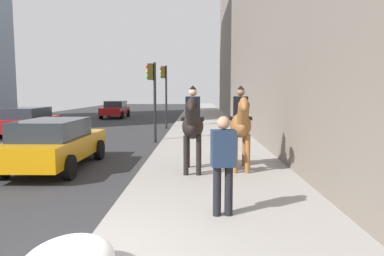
{
  "coord_description": "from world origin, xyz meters",
  "views": [
    {
      "loc": [
        -4.01,
        -1.58,
        2.22
      ],
      "look_at": [
        4.0,
        -1.44,
        1.4
      ],
      "focal_mm": 33.09,
      "sensor_mm": 36.0,
      "label": 1
    }
  ],
  "objects_px": {
    "mounted_horse_far": "(241,124)",
    "car_near_lane": "(55,143)",
    "traffic_light_far_curb": "(165,86)",
    "car_mid_lane": "(115,109)",
    "car_far_lane": "(29,121)",
    "traffic_light_near_curb": "(153,89)",
    "pedestrian_greeting": "(223,159)",
    "mounted_horse_near": "(193,125)"
  },
  "relations": [
    {
      "from": "mounted_horse_near",
      "to": "traffic_light_far_curb",
      "type": "distance_m",
      "value": 12.21
    },
    {
      "from": "pedestrian_greeting",
      "to": "car_near_lane",
      "type": "height_order",
      "value": "pedestrian_greeting"
    },
    {
      "from": "pedestrian_greeting",
      "to": "car_far_lane",
      "type": "relative_size",
      "value": 0.38
    },
    {
      "from": "car_near_lane",
      "to": "car_mid_lane",
      "type": "xyz_separation_m",
      "value": [
        19.9,
        2.93,
        -0.01
      ]
    },
    {
      "from": "car_near_lane",
      "to": "traffic_light_far_curb",
      "type": "bearing_deg",
      "value": -10.68
    },
    {
      "from": "mounted_horse_far",
      "to": "traffic_light_far_curb",
      "type": "height_order",
      "value": "traffic_light_far_curb"
    },
    {
      "from": "car_near_lane",
      "to": "car_far_lane",
      "type": "bearing_deg",
      "value": 30.31
    },
    {
      "from": "car_far_lane",
      "to": "traffic_light_far_curb",
      "type": "distance_m",
      "value": 7.67
    },
    {
      "from": "pedestrian_greeting",
      "to": "car_mid_lane",
      "type": "height_order",
      "value": "pedestrian_greeting"
    },
    {
      "from": "traffic_light_far_curb",
      "to": "pedestrian_greeting",
      "type": "bearing_deg",
      "value": -171.01
    },
    {
      "from": "mounted_horse_near",
      "to": "car_near_lane",
      "type": "bearing_deg",
      "value": -101.19
    },
    {
      "from": "mounted_horse_far",
      "to": "car_near_lane",
      "type": "bearing_deg",
      "value": -94.38
    },
    {
      "from": "car_mid_lane",
      "to": "mounted_horse_near",
      "type": "bearing_deg",
      "value": 17.96
    },
    {
      "from": "pedestrian_greeting",
      "to": "car_near_lane",
      "type": "distance_m",
      "value": 6.16
    },
    {
      "from": "car_far_lane",
      "to": "traffic_light_near_curb",
      "type": "distance_m",
      "value": 7.13
    },
    {
      "from": "mounted_horse_far",
      "to": "car_near_lane",
      "type": "xyz_separation_m",
      "value": [
        0.6,
        5.25,
        -0.61
      ]
    },
    {
      "from": "mounted_horse_far",
      "to": "traffic_light_far_curb",
      "type": "xyz_separation_m",
      "value": [
        11.77,
        3.14,
        1.16
      ]
    },
    {
      "from": "car_mid_lane",
      "to": "traffic_light_near_curb",
      "type": "relative_size",
      "value": 1.21
    },
    {
      "from": "mounted_horse_far",
      "to": "car_mid_lane",
      "type": "distance_m",
      "value": 22.08
    },
    {
      "from": "mounted_horse_far",
      "to": "pedestrian_greeting",
      "type": "xyz_separation_m",
      "value": [
        -3.54,
        0.71,
        -0.28
      ]
    },
    {
      "from": "pedestrian_greeting",
      "to": "car_near_lane",
      "type": "relative_size",
      "value": 0.39
    },
    {
      "from": "mounted_horse_far",
      "to": "traffic_light_near_curb",
      "type": "height_order",
      "value": "traffic_light_near_curb"
    },
    {
      "from": "mounted_horse_far",
      "to": "car_near_lane",
      "type": "height_order",
      "value": "mounted_horse_far"
    },
    {
      "from": "car_mid_lane",
      "to": "traffic_light_near_curb",
      "type": "xyz_separation_m",
      "value": [
        -14.55,
        -5.07,
        1.6
      ]
    },
    {
      "from": "mounted_horse_near",
      "to": "pedestrian_greeting",
      "type": "distance_m",
      "value": 3.36
    },
    {
      "from": "car_near_lane",
      "to": "traffic_light_far_curb",
      "type": "relative_size",
      "value": 1.16
    },
    {
      "from": "car_near_lane",
      "to": "traffic_light_far_curb",
      "type": "distance_m",
      "value": 11.51
    },
    {
      "from": "traffic_light_near_curb",
      "to": "traffic_light_far_curb",
      "type": "relative_size",
      "value": 0.92
    },
    {
      "from": "mounted_horse_near",
      "to": "car_mid_lane",
      "type": "distance_m",
      "value": 21.87
    },
    {
      "from": "pedestrian_greeting",
      "to": "car_far_lane",
      "type": "xyz_separation_m",
      "value": [
        11.75,
        8.98,
        -0.33
      ]
    },
    {
      "from": "traffic_light_far_curb",
      "to": "car_near_lane",
      "type": "bearing_deg",
      "value": 169.28
    },
    {
      "from": "pedestrian_greeting",
      "to": "traffic_light_far_curb",
      "type": "xyz_separation_m",
      "value": [
        15.32,
        2.42,
        1.44
      ]
    },
    {
      "from": "mounted_horse_near",
      "to": "traffic_light_far_curb",
      "type": "relative_size",
      "value": 0.6
    },
    {
      "from": "car_mid_lane",
      "to": "car_far_lane",
      "type": "distance_m",
      "value": 12.39
    },
    {
      "from": "mounted_horse_near",
      "to": "car_far_lane",
      "type": "distance_m",
      "value": 11.94
    },
    {
      "from": "mounted_horse_far",
      "to": "traffic_light_near_curb",
      "type": "distance_m",
      "value": 6.79
    },
    {
      "from": "car_mid_lane",
      "to": "car_far_lane",
      "type": "bearing_deg",
      "value": -7.45
    },
    {
      "from": "car_near_lane",
      "to": "traffic_light_near_curb",
      "type": "distance_m",
      "value": 5.98
    },
    {
      "from": "mounted_horse_far",
      "to": "car_far_lane",
      "type": "height_order",
      "value": "mounted_horse_far"
    },
    {
      "from": "pedestrian_greeting",
      "to": "car_near_lane",
      "type": "xyz_separation_m",
      "value": [
        4.15,
        4.54,
        -0.34
      ]
    },
    {
      "from": "traffic_light_near_curb",
      "to": "car_near_lane",
      "type": "bearing_deg",
      "value": 158.16
    },
    {
      "from": "mounted_horse_far",
      "to": "pedestrian_greeting",
      "type": "relative_size",
      "value": 1.33
    }
  ]
}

